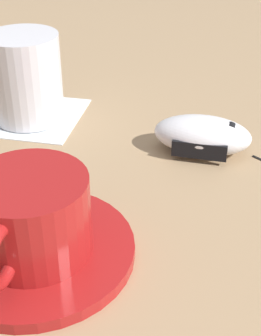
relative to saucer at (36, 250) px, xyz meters
The scene contains 6 objects.
ground_plane 0.12m from the saucer, 81.98° to the left, with size 3.00×3.00×0.00m, color #9E7F5B.
saucer is the anchor object (origin of this frame).
coffee_cup 0.04m from the saucer, 75.43° to the right, with size 0.09×0.12×0.06m.
computer_mouse 0.22m from the saucer, 60.05° to the left, with size 0.10×0.06×0.04m.
napkin_under_glass 0.25m from the saucer, 112.88° to the left, with size 0.12×0.12×0.00m, color white.
drinking_glass 0.25m from the saucer, 113.02° to the left, with size 0.08×0.08×0.10m, color silver.
Camera 1 is at (0.12, -0.40, 0.28)m, focal length 55.00 mm.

